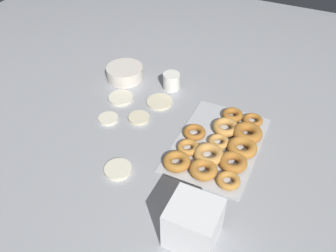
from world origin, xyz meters
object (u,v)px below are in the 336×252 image
donut_tray (221,145)px  paper_cup (171,81)px  pancake_3 (121,98)px  pancake_0 (160,102)px  pancake_4 (109,118)px  container_stack (193,223)px  pancake_2 (139,118)px  pancake_1 (118,169)px  batter_bowl (125,73)px

donut_tray → paper_cup: bearing=50.1°
pancake_3 → paper_cup: 0.24m
pancake_0 → pancake_4: bearing=143.5°
container_stack → paper_cup: (0.67, 0.38, -0.04)m
pancake_2 → pancake_4: 0.12m
pancake_4 → paper_cup: bearing=-24.1°
pancake_1 → pancake_2: same height
pancake_4 → pancake_1: bearing=-141.2°
container_stack → batter_bowl: bearing=43.2°
pancake_3 → donut_tray: size_ratio=0.24×
pancake_2 → paper_cup: 0.26m
pancake_1 → donut_tray: (0.26, -0.29, 0.01)m
pancake_3 → pancake_4: bearing=-169.6°
pancake_2 → batter_bowl: bearing=40.7°
pancake_1 → batter_bowl: batter_bowl is taller
pancake_2 → pancake_0: bearing=-11.7°
pancake_4 → paper_cup: size_ratio=1.07×
pancake_3 → batter_bowl: size_ratio=0.64×
pancake_1 → donut_tray: 0.39m
pancake_2 → pancake_4: (-0.05, 0.11, -0.00)m
pancake_2 → paper_cup: size_ratio=1.15×
pancake_2 → pancake_1: bearing=-166.1°
batter_bowl → donut_tray: bearing=-114.4°
pancake_2 → pancake_3: 0.16m
pancake_4 → donut_tray: donut_tray is taller
pancake_1 → container_stack: size_ratio=0.67×
pancake_3 → pancake_4: 0.14m
donut_tray → container_stack: bearing=-173.5°
container_stack → pancake_2: bearing=44.5°
pancake_2 → container_stack: container_stack is taller
pancake_2 → pancake_3: (0.09, 0.14, 0.00)m
paper_cup → pancake_2: bearing=173.9°
donut_tray → paper_cup: size_ratio=5.91×
pancake_0 → container_stack: size_ratio=0.77×
pancake_3 → batter_bowl: bearing=23.7°
pancake_1 → pancake_4: pancake_1 is taller
pancake_1 → paper_cup: 0.54m
pancake_2 → container_stack: bearing=-135.5°
pancake_2 → pancake_4: bearing=115.7°
pancake_0 → pancake_4: (-0.19, 0.14, 0.00)m
pancake_1 → pancake_3: (0.37, 0.21, -0.00)m
container_stack → pancake_1: bearing=68.4°
pancake_4 → batter_bowl: size_ratio=0.48×
pancake_0 → pancake_4: pancake_4 is taller
pancake_3 → container_stack: bearing=-132.5°
donut_tray → paper_cup: (0.28, 0.33, 0.02)m
batter_bowl → container_stack: bearing=-136.8°
pancake_3 → pancake_2: bearing=-122.1°
container_stack → paper_cup: bearing=29.4°
donut_tray → paper_cup: 0.43m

